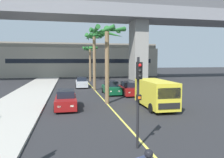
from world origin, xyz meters
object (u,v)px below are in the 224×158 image
(car_queue_fourth, at_px, (111,88))
(traffic_light_median_near, at_px, (138,90))
(car_queue_third, at_px, (82,83))
(palm_tree_mid_median, at_px, (94,44))
(car_queue_front, at_px, (66,100))
(delivery_van, at_px, (155,93))
(palm_tree_near_median, at_px, (107,41))
(car_queue_second, at_px, (128,89))
(palm_tree_far_median, at_px, (90,53))

(car_queue_fourth, bearing_deg, traffic_light_median_near, -97.08)
(car_queue_third, xyz_separation_m, traffic_light_median_near, (1.14, -23.05, 1.99))
(car_queue_third, distance_m, palm_tree_mid_median, 6.67)
(car_queue_front, bearing_deg, delivery_van, -10.68)
(car_queue_third, height_order, palm_tree_near_median, palm_tree_near_median)
(car_queue_fourth, height_order, traffic_light_median_near, traffic_light_median_near)
(car_queue_second, bearing_deg, palm_tree_mid_median, 124.12)
(palm_tree_near_median, relative_size, palm_tree_far_median, 1.06)
(delivery_van, bearing_deg, traffic_light_median_near, -118.43)
(delivery_van, relative_size, traffic_light_median_near, 1.26)
(car_queue_second, distance_m, palm_tree_far_median, 18.27)
(car_queue_fourth, distance_m, palm_tree_mid_median, 6.92)
(palm_tree_mid_median, relative_size, palm_tree_far_median, 1.14)
(car_queue_fourth, distance_m, palm_tree_near_median, 7.61)
(car_queue_second, height_order, palm_tree_far_median, palm_tree_far_median)
(car_queue_second, relative_size, palm_tree_near_median, 0.57)
(delivery_van, relative_size, palm_tree_mid_median, 0.68)
(car_queue_second, height_order, car_queue_fourth, same)
(car_queue_fourth, distance_m, delivery_van, 8.48)
(traffic_light_median_near, bearing_deg, car_queue_front, 110.13)
(car_queue_front, xyz_separation_m, palm_tree_far_median, (4.42, 23.07, 4.81))
(car_queue_front, height_order, delivery_van, delivery_van)
(delivery_van, xyz_separation_m, palm_tree_near_median, (-3.65, 2.71, 4.53))
(car_queue_fourth, height_order, palm_tree_far_median, palm_tree_far_median)
(car_queue_third, bearing_deg, palm_tree_far_median, 76.10)
(palm_tree_mid_median, bearing_deg, car_queue_fourth, -68.34)
(palm_tree_far_median, bearing_deg, palm_tree_mid_median, -93.10)
(car_queue_front, distance_m, delivery_van, 7.60)
(car_queue_second, xyz_separation_m, car_queue_third, (-4.94, 8.36, 0.00))
(car_queue_front, relative_size, palm_tree_near_median, 0.57)
(traffic_light_median_near, bearing_deg, delivery_van, 61.57)
(palm_tree_near_median, bearing_deg, car_queue_fourth, 74.90)
(car_queue_third, bearing_deg, car_queue_front, -98.85)
(car_queue_second, relative_size, car_queue_fourth, 1.00)
(car_queue_third, relative_size, delivery_van, 0.78)
(palm_tree_near_median, height_order, palm_tree_far_median, palm_tree_near_median)
(car_queue_second, xyz_separation_m, palm_tree_mid_median, (-3.37, 4.98, 5.54))
(traffic_light_median_near, distance_m, palm_tree_near_median, 10.81)
(palm_tree_far_median, bearing_deg, car_queue_front, -100.85)
(delivery_van, height_order, palm_tree_mid_median, palm_tree_mid_median)
(palm_tree_near_median, bearing_deg, delivery_van, -36.61)
(car_queue_fourth, relative_size, traffic_light_median_near, 0.98)
(car_queue_front, xyz_separation_m, car_queue_second, (7.12, 5.64, 0.00))
(car_queue_front, bearing_deg, car_queue_third, 81.15)
(delivery_van, xyz_separation_m, palm_tree_far_median, (-3.03, 24.47, 4.24))
(car_queue_second, height_order, palm_tree_mid_median, palm_tree_mid_median)
(car_queue_third, height_order, car_queue_fourth, same)
(traffic_light_median_near, height_order, palm_tree_near_median, palm_tree_near_median)
(palm_tree_mid_median, bearing_deg, palm_tree_far_median, 86.90)
(car_queue_fourth, xyz_separation_m, delivery_van, (2.17, -8.18, 0.57))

